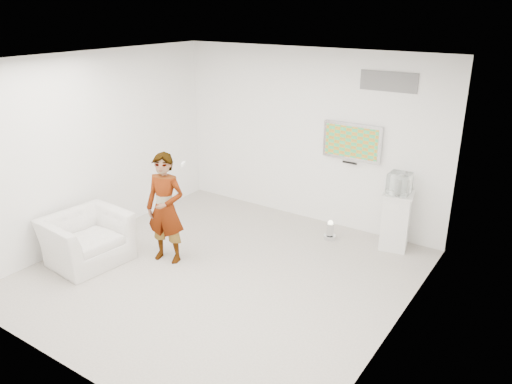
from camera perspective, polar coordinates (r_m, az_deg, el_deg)
room at (r=6.70m, az=-4.28°, el=1.93°), size 5.01×5.01×3.00m
tv at (r=8.31m, az=10.94°, el=5.69°), size 1.00×0.08×0.60m
logo_decal at (r=7.98m, az=14.91°, el=12.10°), size 0.90×0.02×0.30m
person at (r=7.44m, az=-10.31°, el=-1.86°), size 0.68×0.53×1.67m
armchair at (r=7.89m, az=-18.80°, el=-5.08°), size 1.10×1.23×0.74m
pedestal at (r=8.13m, az=15.66°, el=-3.20°), size 0.53×0.53×0.93m
floor_uplight at (r=8.33m, az=8.47°, el=-4.35°), size 0.20×0.20×0.31m
vitrine at (r=7.91m, az=16.09°, el=0.95°), size 0.33×0.33×0.32m
console at (r=7.92m, az=16.05°, el=0.60°), size 0.07×0.17×0.22m
wii_remote at (r=7.22m, az=-8.33°, el=3.20°), size 0.10×0.15×0.04m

